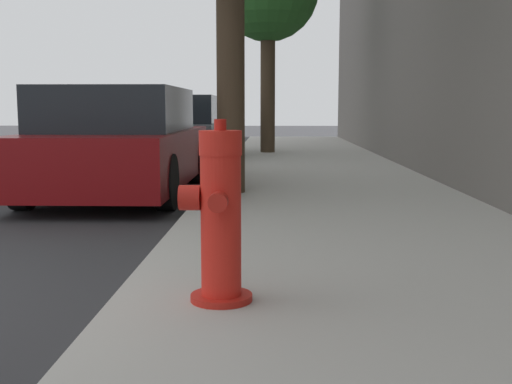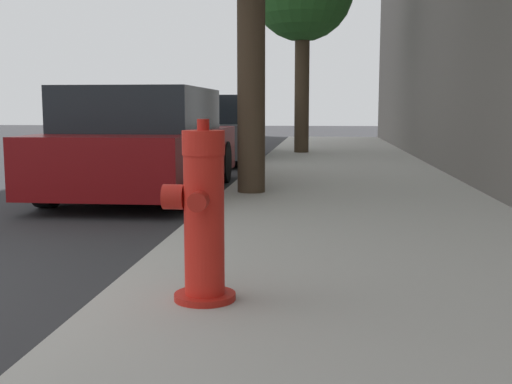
% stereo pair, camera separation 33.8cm
% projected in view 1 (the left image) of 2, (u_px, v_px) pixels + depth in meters
% --- Properties ---
extents(sidewalk_slab, '(3.16, 40.00, 0.16)m').
position_uv_depth(sidewalk_slab, '(410.00, 322.00, 3.30)').
color(sidewalk_slab, '#A8A59E').
rests_on(sidewalk_slab, ground_plane).
extents(fire_hydrant, '(0.38, 0.40, 0.96)m').
position_uv_depth(fire_hydrant, '(220.00, 218.00, 3.36)').
color(fire_hydrant, red).
rests_on(fire_hydrant, sidewalk_slab).
extents(parked_car_near, '(1.87, 4.46, 1.44)m').
position_uv_depth(parked_car_near, '(121.00, 144.00, 8.65)').
color(parked_car_near, maroon).
rests_on(parked_car_near, ground_plane).
extents(parked_car_mid, '(1.76, 4.11, 1.44)m').
position_uv_depth(parked_car_mid, '(181.00, 130.00, 14.02)').
color(parked_car_mid, '#4C5156').
rests_on(parked_car_mid, ground_plane).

